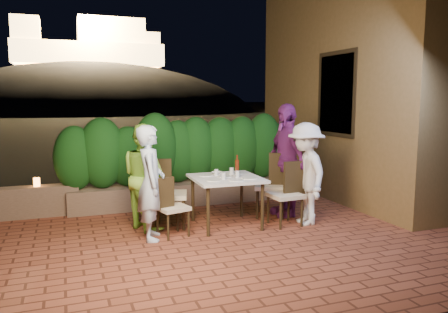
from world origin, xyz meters
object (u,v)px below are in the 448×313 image
bowl (217,173)px  parapet_lamp (37,182)px  chair_right_back (270,185)px  chair_right_front (285,194)px  diner_blue (151,183)px  diner_purple (286,160)px  beer_bottle (237,165)px  dining_table (226,201)px  chair_left_back (170,193)px  diner_white (305,174)px  chair_left_front (173,206)px  diner_green (145,176)px

bowl → parapet_lamp: bearing=154.3°
chair_right_back → chair_right_front: bearing=114.7°
chair_right_front → parapet_lamp: 4.01m
diner_blue → chair_right_front: bearing=-81.4°
diner_purple → beer_bottle: bearing=-76.5°
dining_table → diner_blue: size_ratio=0.64×
dining_table → bowl: bowl is taller
chair_left_back → diner_white: diner_white is taller
bowl → chair_right_front: (0.90, -0.55, -0.28)m
dining_table → diner_white: diner_white is taller
chair_left_front → diner_purple: 2.12m
beer_bottle → parapet_lamp: 3.30m
diner_white → parapet_lamp: size_ratio=11.17×
beer_bottle → diner_white: diner_white is taller
dining_table → diner_green: (-1.16, 0.32, 0.41)m
dining_table → diner_blue: 1.27m
diner_purple → parapet_lamp: bearing=-107.7°
diner_green → parapet_lamp: 2.00m
diner_white → parapet_lamp: bearing=-109.0°
diner_blue → diner_white: size_ratio=1.00×
diner_white → diner_blue: bearing=-85.2°
beer_bottle → chair_right_back: 0.81m
chair_right_back → diner_white: 0.71m
chair_left_back → diner_white: size_ratio=0.66×
chair_left_back → chair_right_front: chair_left_back is taller
bowl → diner_white: size_ratio=0.10×
diner_green → diner_blue: bearing=156.4°
diner_purple → parapet_lamp: diner_purple is taller
bowl → dining_table: bearing=-80.7°
beer_bottle → chair_right_front: size_ratio=0.33×
chair_right_front → diner_purple: bearing=-122.8°
dining_table → bowl: 0.49m
diner_green → parapet_lamp: (-1.55, 1.25, -0.21)m
diner_blue → diner_purple: 2.37m
diner_green → beer_bottle: bearing=-123.2°
chair_right_front → diner_blue: diner_blue is taller
dining_table → diner_purple: bearing=12.1°
diner_white → chair_right_back: bearing=-145.0°
beer_bottle → diner_green: bearing=168.4°
beer_bottle → chair_left_front: (-1.07, -0.24, -0.49)m
beer_bottle → chair_right_front: bearing=-25.3°
diner_green → chair_left_back: bearing=-126.1°
beer_bottle → parapet_lamp: size_ratio=2.31×
chair_left_back → chair_right_back: bearing=17.4°
chair_left_front → diner_blue: diner_blue is taller
dining_table → diner_green: size_ratio=0.64×
chair_left_front → chair_left_back: bearing=65.9°
diner_purple → parapet_lamp: size_ratio=13.18×
diner_purple → diner_blue: bearing=-77.2°
bowl → chair_right_front: size_ratio=0.17×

